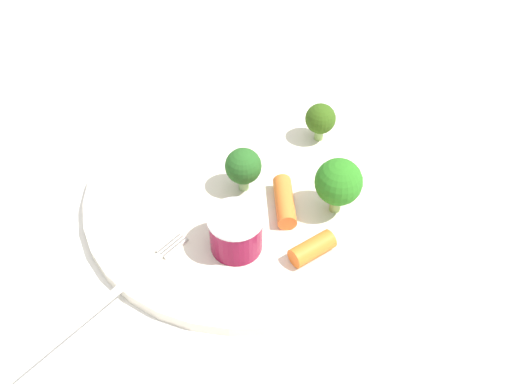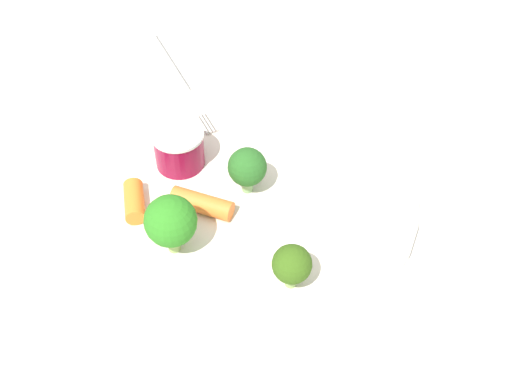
# 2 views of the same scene
# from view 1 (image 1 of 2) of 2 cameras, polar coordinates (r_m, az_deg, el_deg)

# --- Properties ---
(ground_plane) EXTENTS (2.40, 2.40, 0.00)m
(ground_plane) POSITION_cam_1_polar(r_m,az_deg,el_deg) (0.54, -1.26, -0.47)
(ground_plane) COLOR white
(plate) EXTENTS (0.31, 0.31, 0.01)m
(plate) POSITION_cam_1_polar(r_m,az_deg,el_deg) (0.54, -1.27, -0.03)
(plate) COLOR silver
(plate) RESTS_ON ground_plane
(sauce_cup) EXTENTS (0.05, 0.05, 0.04)m
(sauce_cup) POSITION_cam_1_polar(r_m,az_deg,el_deg) (0.47, -2.11, -4.19)
(sauce_cup) COLOR maroon
(sauce_cup) RESTS_ON plate
(broccoli_floret_0) EXTENTS (0.04, 0.04, 0.06)m
(broccoli_floret_0) POSITION_cam_1_polar(r_m,az_deg,el_deg) (0.49, 8.60, 0.98)
(broccoli_floret_0) COLOR #90AE5D
(broccoli_floret_0) RESTS_ON plate
(broccoli_floret_1) EXTENTS (0.03, 0.03, 0.04)m
(broccoli_floret_1) POSITION_cam_1_polar(r_m,az_deg,el_deg) (0.58, 6.74, 7.55)
(broccoli_floret_1) COLOR #91B864
(broccoli_floret_1) RESTS_ON plate
(broccoli_floret_2) EXTENTS (0.03, 0.03, 0.05)m
(broccoli_floret_2) POSITION_cam_1_polar(r_m,az_deg,el_deg) (0.51, -1.33, 2.43)
(broccoli_floret_2) COLOR #84AE6D
(broccoli_floret_2) RESTS_ON plate
(carrot_stick_0) EXTENTS (0.04, 0.04, 0.02)m
(carrot_stick_0) POSITION_cam_1_polar(r_m,az_deg,el_deg) (0.48, 5.88, -5.88)
(carrot_stick_0) COLOR orange
(carrot_stick_0) RESTS_ON plate
(carrot_stick_1) EXTENTS (0.03, 0.06, 0.02)m
(carrot_stick_1) POSITION_cam_1_polar(r_m,az_deg,el_deg) (0.51, 2.99, -0.99)
(carrot_stick_1) COLOR orange
(carrot_stick_1) RESTS_ON plate
(fork) EXTENTS (0.09, 0.18, 0.00)m
(fork) POSITION_cam_1_polar(r_m,az_deg,el_deg) (0.47, -15.83, -11.16)
(fork) COLOR beige
(fork) RESTS_ON plate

